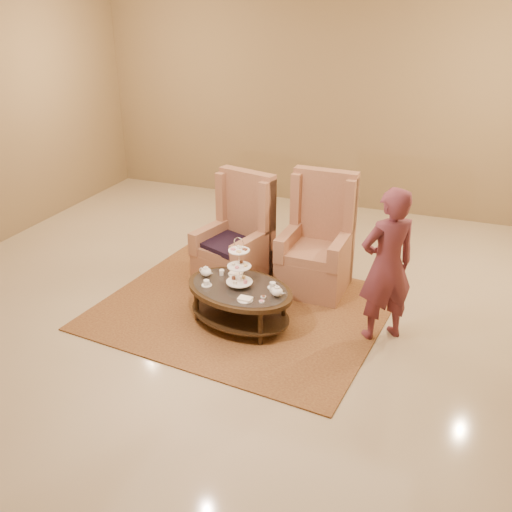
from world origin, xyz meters
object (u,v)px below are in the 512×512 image
at_px(armchair_left, 237,247).
at_px(person, 387,266).
at_px(tea_table, 240,294).
at_px(armchair_right, 317,251).

xyz_separation_m(armchair_left, person, (1.84, -0.60, 0.35)).
bearing_deg(person, armchair_left, -56.61).
bearing_deg(person, tea_table, -26.72).
height_order(tea_table, person, person).
height_order(tea_table, armchair_right, armchair_right).
height_order(armchair_left, armchair_right, armchair_right).
distance_m(tea_table, armchair_right, 1.25).
bearing_deg(armchair_right, person, -40.41).
bearing_deg(armchair_right, armchair_left, -164.65).
xyz_separation_m(armchair_right, person, (0.92, -0.82, 0.34)).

